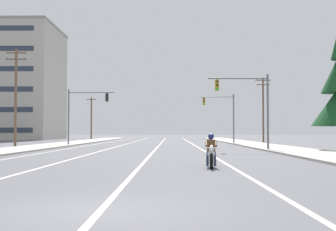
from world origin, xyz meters
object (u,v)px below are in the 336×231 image
at_px(traffic_signal_near_right, 250,100).
at_px(utility_pole_left_near, 16,94).
at_px(traffic_signal_near_left, 82,108).
at_px(utility_pole_left_far, 91,118).
at_px(motorcycle_with_rider, 211,154).
at_px(traffic_signal_mid_right, 224,111).
at_px(utility_pole_right_far, 263,107).

xyz_separation_m(traffic_signal_near_right, utility_pole_left_near, (-21.93, 8.02, 1.16)).
height_order(traffic_signal_near_left, utility_pole_left_far, utility_pole_left_far).
bearing_deg(motorcycle_with_rider, traffic_signal_mid_right, 82.37).
bearing_deg(utility_pole_left_near, motorcycle_with_rider, -55.08).
bearing_deg(utility_pole_right_far, traffic_signal_mid_right, -127.71).
distance_m(traffic_signal_near_left, utility_pole_left_far, 36.24).
xyz_separation_m(traffic_signal_near_right, utility_pole_left_far, (-21.75, 48.56, 0.13)).
bearing_deg(motorcycle_with_rider, utility_pole_left_far, 104.65).
relative_size(traffic_signal_near_left, utility_pole_right_far, 0.67).
distance_m(utility_pole_left_near, utility_pole_right_far, 34.69).
bearing_deg(traffic_signal_near_right, utility_pole_left_near, 159.92).
bearing_deg(traffic_signal_mid_right, utility_pole_right_far, 52.29).
bearing_deg(traffic_signal_mid_right, utility_pole_left_far, 126.26).
distance_m(traffic_signal_mid_right, utility_pole_left_far, 36.86).
bearing_deg(traffic_signal_near_left, traffic_signal_near_right, -38.01).
distance_m(traffic_signal_near_left, utility_pole_right_far, 27.40).
relative_size(motorcycle_with_rider, utility_pole_left_far, 0.27).
xyz_separation_m(traffic_signal_mid_right, utility_pole_right_far, (6.71, 8.68, 0.94)).
relative_size(traffic_signal_near_right, utility_pole_left_near, 0.63).
height_order(utility_pole_left_near, utility_pole_right_far, utility_pole_left_near).
bearing_deg(traffic_signal_near_right, traffic_signal_near_left, 141.99).
distance_m(traffic_signal_near_left, traffic_signal_mid_right, 17.45).
relative_size(traffic_signal_near_right, traffic_signal_mid_right, 1.00).
bearing_deg(traffic_signal_near_left, utility_pole_right_far, 32.67).
xyz_separation_m(utility_pole_left_near, utility_pole_left_far, (0.18, 40.54, -1.04)).
bearing_deg(utility_pole_right_far, utility_pole_left_far, 143.57).
height_order(traffic_signal_near_right, traffic_signal_near_left, same).
bearing_deg(traffic_signal_near_left, traffic_signal_mid_right, 20.49).
xyz_separation_m(traffic_signal_near_right, traffic_signal_mid_right, (0.05, 18.84, -0.04)).
bearing_deg(utility_pole_left_far, utility_pole_left_near, -90.25).
xyz_separation_m(utility_pole_right_far, utility_pole_left_far, (-28.51, 21.05, -0.78)).
bearing_deg(traffic_signal_near_right, utility_pole_left_far, 114.13).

